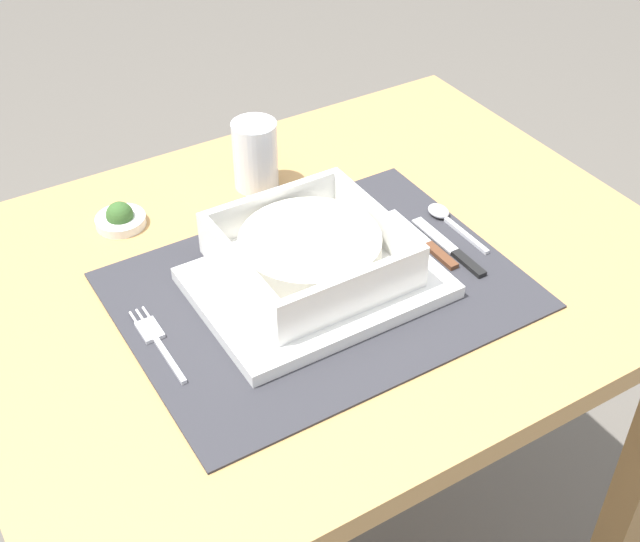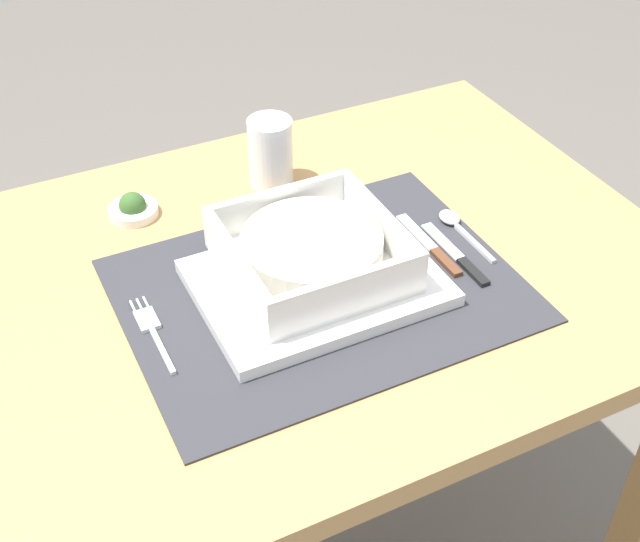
{
  "view_description": "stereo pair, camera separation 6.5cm",
  "coord_description": "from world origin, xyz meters",
  "px_view_note": "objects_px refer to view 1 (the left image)",
  "views": [
    {
      "loc": [
        -0.41,
        -0.69,
        1.38
      ],
      "look_at": [
        -0.02,
        -0.05,
        0.77
      ],
      "focal_mm": 47.75,
      "sensor_mm": 36.0,
      "label": 1
    },
    {
      "loc": [
        -0.35,
        -0.72,
        1.38
      ],
      "look_at": [
        -0.02,
        -0.05,
        0.77
      ],
      "focal_mm": 47.75,
      "sensor_mm": 36.0,
      "label": 2
    }
  ],
  "objects_px": {
    "butter_knife": "(453,250)",
    "condiment_saucer": "(120,218)",
    "spoon": "(444,216)",
    "dining_table": "(316,338)",
    "fork": "(155,339)",
    "bread_knife": "(426,242)",
    "drinking_glass": "(256,158)",
    "porridge_bowl": "(310,252)"
  },
  "relations": [
    {
      "from": "fork",
      "to": "spoon",
      "type": "xyz_separation_m",
      "value": [
        0.4,
        0.02,
        0.0
      ]
    },
    {
      "from": "butter_knife",
      "to": "condiment_saucer",
      "type": "distance_m",
      "value": 0.42
    },
    {
      "from": "spoon",
      "to": "bread_knife",
      "type": "xyz_separation_m",
      "value": [
        -0.05,
        -0.03,
        -0.0
      ]
    },
    {
      "from": "butter_knife",
      "to": "drinking_glass",
      "type": "height_order",
      "value": "drinking_glass"
    },
    {
      "from": "dining_table",
      "to": "bread_knife",
      "type": "bearing_deg",
      "value": -17.82
    },
    {
      "from": "porridge_bowl",
      "to": "fork",
      "type": "height_order",
      "value": "porridge_bowl"
    },
    {
      "from": "fork",
      "to": "drinking_glass",
      "type": "relative_size",
      "value": 1.37
    },
    {
      "from": "dining_table",
      "to": "condiment_saucer",
      "type": "distance_m",
      "value": 0.29
    },
    {
      "from": "fork",
      "to": "condiment_saucer",
      "type": "xyz_separation_m",
      "value": [
        0.05,
        0.22,
        0.0
      ]
    },
    {
      "from": "condiment_saucer",
      "to": "drinking_glass",
      "type": "bearing_deg",
      "value": -2.55
    },
    {
      "from": "condiment_saucer",
      "to": "porridge_bowl",
      "type": "bearing_deg",
      "value": -56.16
    },
    {
      "from": "porridge_bowl",
      "to": "drinking_glass",
      "type": "relative_size",
      "value": 2.02
    },
    {
      "from": "porridge_bowl",
      "to": "condiment_saucer",
      "type": "xyz_separation_m",
      "value": [
        -0.15,
        0.22,
        -0.03
      ]
    },
    {
      "from": "porridge_bowl",
      "to": "fork",
      "type": "distance_m",
      "value": 0.2
    },
    {
      "from": "porridge_bowl",
      "to": "bread_knife",
      "type": "height_order",
      "value": "porridge_bowl"
    },
    {
      "from": "dining_table",
      "to": "drinking_glass",
      "type": "bearing_deg",
      "value": 84.35
    },
    {
      "from": "porridge_bowl",
      "to": "butter_knife",
      "type": "distance_m",
      "value": 0.18
    },
    {
      "from": "fork",
      "to": "drinking_glass",
      "type": "bearing_deg",
      "value": 45.88
    },
    {
      "from": "fork",
      "to": "condiment_saucer",
      "type": "bearing_deg",
      "value": 81.95
    },
    {
      "from": "butter_knife",
      "to": "bread_knife",
      "type": "relative_size",
      "value": 0.99
    },
    {
      "from": "butter_knife",
      "to": "drinking_glass",
      "type": "distance_m",
      "value": 0.29
    },
    {
      "from": "butter_knife",
      "to": "dining_table",
      "type": "bearing_deg",
      "value": 158.85
    },
    {
      "from": "dining_table",
      "to": "condiment_saucer",
      "type": "xyz_separation_m",
      "value": [
        -0.17,
        0.19,
        0.14
      ]
    },
    {
      "from": "dining_table",
      "to": "drinking_glass",
      "type": "relative_size",
      "value": 9.01
    },
    {
      "from": "dining_table",
      "to": "spoon",
      "type": "bearing_deg",
      "value": -3.66
    },
    {
      "from": "porridge_bowl",
      "to": "fork",
      "type": "bearing_deg",
      "value": -179.4
    },
    {
      "from": "fork",
      "to": "butter_knife",
      "type": "xyz_separation_m",
      "value": [
        0.37,
        -0.04,
        0.0
      ]
    },
    {
      "from": "drinking_glass",
      "to": "condiment_saucer",
      "type": "relative_size",
      "value": 1.49
    },
    {
      "from": "dining_table",
      "to": "condiment_saucer",
      "type": "height_order",
      "value": "condiment_saucer"
    },
    {
      "from": "dining_table",
      "to": "bread_knife",
      "type": "xyz_separation_m",
      "value": [
        0.13,
        -0.04,
        0.13
      ]
    },
    {
      "from": "butter_knife",
      "to": "condiment_saucer",
      "type": "height_order",
      "value": "condiment_saucer"
    },
    {
      "from": "bread_knife",
      "to": "drinking_glass",
      "type": "relative_size",
      "value": 1.42
    },
    {
      "from": "spoon",
      "to": "butter_knife",
      "type": "bearing_deg",
      "value": -121.96
    },
    {
      "from": "spoon",
      "to": "dining_table",
      "type": "bearing_deg",
      "value": 173.34
    },
    {
      "from": "spoon",
      "to": "condiment_saucer",
      "type": "xyz_separation_m",
      "value": [
        -0.36,
        0.21,
        0.0
      ]
    },
    {
      "from": "porridge_bowl",
      "to": "bread_knife",
      "type": "distance_m",
      "value": 0.16
    },
    {
      "from": "fork",
      "to": "bread_knife",
      "type": "xyz_separation_m",
      "value": [
        0.35,
        -0.01,
        0.0
      ]
    },
    {
      "from": "spoon",
      "to": "butter_knife",
      "type": "height_order",
      "value": "spoon"
    },
    {
      "from": "dining_table",
      "to": "porridge_bowl",
      "type": "distance_m",
      "value": 0.17
    },
    {
      "from": "spoon",
      "to": "butter_knife",
      "type": "xyz_separation_m",
      "value": [
        -0.03,
        -0.06,
        -0.0
      ]
    },
    {
      "from": "spoon",
      "to": "bread_knife",
      "type": "bearing_deg",
      "value": -152.57
    },
    {
      "from": "dining_table",
      "to": "drinking_glass",
      "type": "height_order",
      "value": "drinking_glass"
    }
  ]
}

